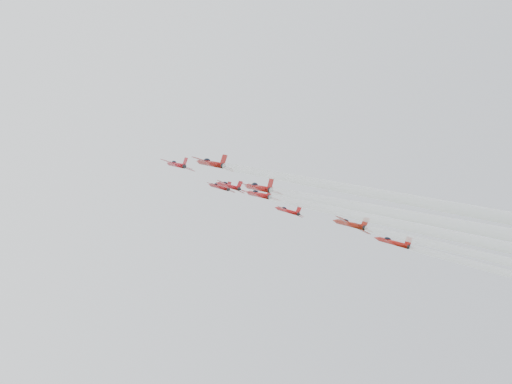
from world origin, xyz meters
TOP-DOWN VIEW (x-y plane):
  - jet_lead at (3.14, 23.73)m, footprint 9.10×11.22m
  - jet_row2_left at (-16.87, 11.73)m, footprint 9.27×11.43m
  - jet_row2_center at (-2.28, 10.65)m, footprint 8.62×10.63m
  - jet_row2_right at (17.65, 11.86)m, footprint 8.57×10.58m
  - jet_center at (0.48, -38.67)m, footprint 10.29×90.98m
  - jet_rear_farleft at (-24.53, -52.50)m, footprint 9.01×79.67m
  - jet_rear_left at (-8.94, -51.10)m, footprint 10.23×90.46m

SIDE VIEW (x-z plane):
  - jet_rear_farleft at x=-24.53m, z-range 93.37..152.53m
  - jet_rear_left at x=-8.94m, z-range 90.40..157.57m
  - jet_center at x=0.48m, z-range 99.37..166.93m
  - jet_row2_center at x=-2.28m, z-range 165.55..173.58m
  - jet_row2_left at x=-16.87m, z-range 166.05..174.69m
  - jet_row2_right at x=17.65m, z-range 166.46..174.45m
  - jet_lead at x=3.14m, z-range 174.98..183.46m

